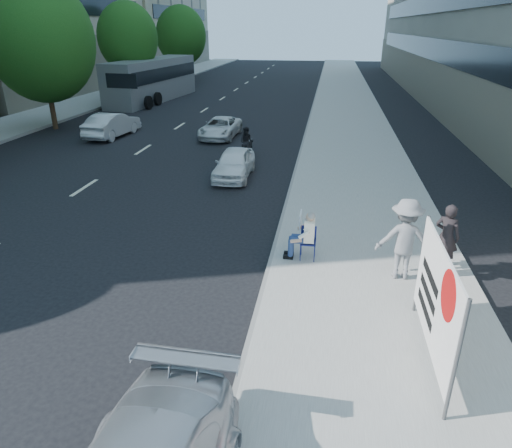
% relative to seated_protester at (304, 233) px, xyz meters
% --- Properties ---
extents(ground, '(160.00, 160.00, 0.00)m').
position_rel_seated_protester_xyz_m(ground, '(-2.29, -3.22, -0.87)').
color(ground, black).
rests_on(ground, ground).
extents(near_sidewalk, '(5.00, 120.00, 0.15)m').
position_rel_seated_protester_xyz_m(near_sidewalk, '(1.71, 16.78, -0.80)').
color(near_sidewalk, gray).
rests_on(near_sidewalk, ground).
extents(far_sidewalk, '(4.50, 120.00, 0.15)m').
position_rel_seated_protester_xyz_m(far_sidewalk, '(-19.04, 16.78, -0.80)').
color(far_sidewalk, gray).
rests_on(far_sidewalk, ground).
extents(tree_far_c, '(6.00, 6.00, 8.47)m').
position_rel_seated_protester_xyz_m(tree_far_c, '(-15.99, 14.78, 4.15)').
color(tree_far_c, '#382616').
rests_on(tree_far_c, ground).
extents(tree_far_d, '(4.80, 4.80, 7.65)m').
position_rel_seated_protester_xyz_m(tree_far_d, '(-15.99, 26.78, 4.01)').
color(tree_far_d, '#382616').
rests_on(tree_far_d, ground).
extents(tree_far_e, '(5.40, 5.40, 7.89)m').
position_rel_seated_protester_xyz_m(tree_far_e, '(-15.99, 40.78, 3.91)').
color(tree_far_e, '#382616').
rests_on(tree_far_e, ground).
extents(seated_protester, '(0.83, 1.12, 1.31)m').
position_rel_seated_protester_xyz_m(seated_protester, '(0.00, 0.00, 0.00)').
color(seated_protester, navy).
rests_on(seated_protester, near_sidewalk).
extents(jogger, '(1.31, 0.78, 2.01)m').
position_rel_seated_protester_xyz_m(jogger, '(2.39, -0.62, 0.28)').
color(jogger, gray).
rests_on(jogger, near_sidewalk).
extents(pedestrian_woman, '(0.73, 0.66, 1.69)m').
position_rel_seated_protester_xyz_m(pedestrian_woman, '(3.51, 0.07, 0.12)').
color(pedestrian_woman, black).
rests_on(pedestrian_woman, near_sidewalk).
extents(protest_banner, '(0.08, 3.06, 2.20)m').
position_rel_seated_protester_xyz_m(protest_banner, '(2.49, -3.59, 0.53)').
color(protest_banner, '#4C4C4C').
rests_on(protest_banner, near_sidewalk).
extents(white_sedan_near, '(1.42, 3.47, 1.18)m').
position_rel_seated_protester_xyz_m(white_sedan_near, '(-3.29, 7.03, -0.28)').
color(white_sedan_near, white).
rests_on(white_sedan_near, ground).
extents(white_sedan_mid, '(1.83, 4.18, 1.34)m').
position_rel_seated_protester_xyz_m(white_sedan_mid, '(-11.59, 13.38, -0.20)').
color(white_sedan_mid, beige).
rests_on(white_sedan_mid, ground).
extents(white_sedan_far, '(1.93, 3.96, 1.08)m').
position_rel_seated_protester_xyz_m(white_sedan_far, '(-5.53, 14.13, -0.33)').
color(white_sedan_far, silver).
rests_on(white_sedan_far, ground).
extents(motorcycle, '(0.72, 2.04, 1.42)m').
position_rel_seated_protester_xyz_m(motorcycle, '(-3.34, 10.31, -0.24)').
color(motorcycle, black).
rests_on(motorcycle, ground).
extents(bus, '(3.81, 12.27, 3.30)m').
position_rel_seated_protester_xyz_m(bus, '(-14.21, 26.87, 0.76)').
color(bus, slate).
rests_on(bus, ground).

